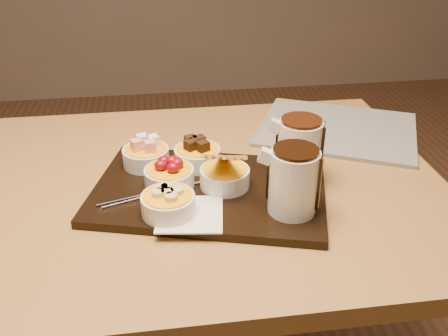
{
  "coord_description": "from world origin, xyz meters",
  "views": [
    {
      "loc": [
        0.01,
        -0.91,
        1.3
      ],
      "look_at": [
        0.13,
        -0.06,
        0.81
      ],
      "focal_mm": 40.0,
      "sensor_mm": 36.0,
      "label": 1
    }
  ],
  "objects": [
    {
      "name": "pitcher_dark_chocolate",
      "position": [
        0.24,
        -0.16,
        0.83
      ],
      "size": [
        0.11,
        0.11,
        0.12
      ],
      "primitive_type": "cylinder",
      "rotation": [
        0.0,
        0.0,
        -0.27
      ],
      "color": "silver",
      "rests_on": "serving_board"
    },
    {
      "name": "bowl_marshmallows",
      "position": [
        -0.03,
        0.05,
        0.79
      ],
      "size": [
        0.1,
        0.1,
        0.04
      ],
      "primitive_type": "cylinder",
      "color": "silver",
      "rests_on": "serving_board"
    },
    {
      "name": "newspaper",
      "position": [
        0.45,
        0.2,
        0.76
      ],
      "size": [
        0.48,
        0.44,
        0.01
      ],
      "primitive_type": "cube",
      "rotation": [
        0.0,
        0.0,
        -0.44
      ],
      "color": "beige",
      "rests_on": "dining_table"
    },
    {
      "name": "bowl_bananas",
      "position": [
        0.01,
        -0.14,
        0.79
      ],
      "size": [
        0.1,
        0.1,
        0.04
      ],
      "primitive_type": "cylinder",
      "color": "silver",
      "rests_on": "serving_board"
    },
    {
      "name": "bowl_biscotti",
      "position": [
        0.13,
        -0.06,
        0.79
      ],
      "size": [
        0.1,
        0.1,
        0.04
      ],
      "primitive_type": "cylinder",
      "color": "silver",
      "rests_on": "serving_board"
    },
    {
      "name": "serving_board",
      "position": [
        0.1,
        -0.06,
        0.76
      ],
      "size": [
        0.52,
        0.41,
        0.02
      ],
      "primitive_type": "cube",
      "rotation": [
        0.0,
        0.0,
        -0.27
      ],
      "color": "black",
      "rests_on": "dining_table"
    },
    {
      "name": "pitcher_milk_chocolate",
      "position": [
        0.28,
        -0.04,
        0.83
      ],
      "size": [
        0.11,
        0.11,
        0.12
      ],
      "primitive_type": "cylinder",
      "rotation": [
        0.0,
        0.0,
        -0.27
      ],
      "color": "silver",
      "rests_on": "serving_board"
    },
    {
      "name": "dining_table",
      "position": [
        0.0,
        0.0,
        0.65
      ],
      "size": [
        1.2,
        0.8,
        0.75
      ],
      "color": "#A1763C",
      "rests_on": "ground"
    },
    {
      "name": "fondue_skewers",
      "position": [
        0.0,
        -0.06,
        0.77
      ],
      "size": [
        0.1,
        0.26,
        0.01
      ],
      "primitive_type": null,
      "rotation": [
        0.0,
        0.0,
        -1.29
      ],
      "color": "silver",
      "rests_on": "serving_board"
    },
    {
      "name": "bowl_cake",
      "position": [
        0.08,
        0.04,
        0.79
      ],
      "size": [
        0.1,
        0.1,
        0.04
      ],
      "primitive_type": "cylinder",
      "color": "silver",
      "rests_on": "serving_board"
    },
    {
      "name": "bowl_strawberries",
      "position": [
        0.02,
        -0.04,
        0.79
      ],
      "size": [
        0.1,
        0.1,
        0.04
      ],
      "primitive_type": "cylinder",
      "color": "silver",
      "rests_on": "serving_board"
    },
    {
      "name": "napkin",
      "position": [
        0.05,
        -0.15,
        0.77
      ],
      "size": [
        0.13,
        0.13,
        0.0
      ],
      "primitive_type": "cube",
      "rotation": [
        0.0,
        0.0,
        -0.13
      ],
      "color": "white",
      "rests_on": "serving_board"
    }
  ]
}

